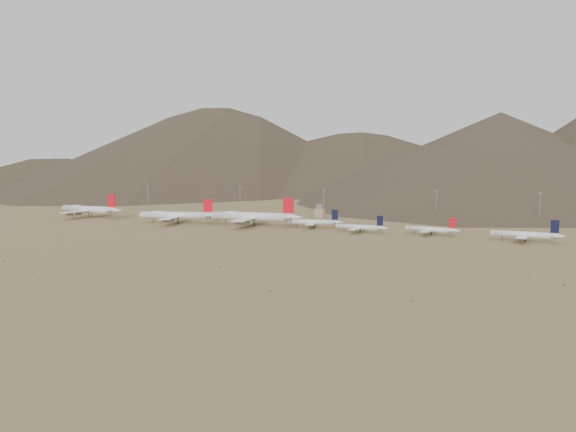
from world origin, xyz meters
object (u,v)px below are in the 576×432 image
at_px(widebody_west, 89,209).
at_px(narrowbody_a, 314,222).
at_px(narrowbody_b, 361,227).
at_px(widebody_east, 253,216).
at_px(control_tower, 320,211).
at_px(widebody_centre, 177,215).

bearing_deg(widebody_west, narrowbody_a, 4.88).
bearing_deg(narrowbody_a, narrowbody_b, -33.96).
relative_size(widebody_east, control_tower, 6.33).
relative_size(widebody_west, narrowbody_b, 1.85).
bearing_deg(widebody_centre, narrowbody_a, -8.17).
relative_size(widebody_centre, narrowbody_a, 1.56).
bearing_deg(narrowbody_a, widebody_west, 166.82).
xyz_separation_m(widebody_east, narrowbody_b, (88.51, -7.08, -3.62)).
height_order(widebody_west, control_tower, widebody_west).
bearing_deg(widebody_east, widebody_west, 171.91).
xyz_separation_m(widebody_centre, narrowbody_b, (153.17, 0.69, -2.80)).
distance_m(widebody_west, narrowbody_a, 215.10).
relative_size(widebody_east, narrowbody_a, 1.79).
height_order(narrowbody_a, control_tower, narrowbody_a).
xyz_separation_m(widebody_east, narrowbody_a, (48.25, 7.50, -3.16)).
relative_size(narrowbody_b, control_tower, 3.25).
bearing_deg(narrowbody_b, narrowbody_a, 163.15).
distance_m(widebody_west, narrowbody_b, 255.59).
distance_m(narrowbody_b, control_tower, 116.41).
height_order(widebody_centre, control_tower, widebody_centre).
distance_m(narrowbody_a, narrowbody_b, 42.82).
bearing_deg(control_tower, widebody_west, -155.89).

